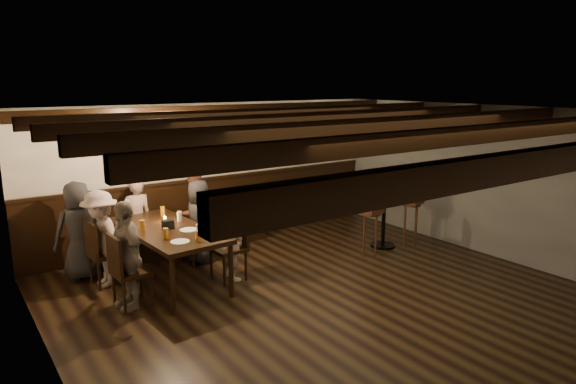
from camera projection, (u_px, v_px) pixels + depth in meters
room at (236, 195)px, 7.78m from camera, size 7.00×7.00×7.00m
dining_table at (167, 232)px, 7.06m from camera, size 1.07×2.15×0.79m
chair_left_near at (106, 265)px, 7.06m from camera, size 0.45×0.45×0.92m
chair_left_far at (131, 285)px, 6.37m from camera, size 0.46×0.46×0.94m
chair_right_near at (198, 245)px, 7.93m from camera, size 0.43×0.43×0.89m
chair_right_far at (230, 260)px, 7.24m from camera, size 0.46×0.46×0.96m
person_bench_left at (79, 231)px, 7.20m from camera, size 0.72×0.49×1.41m
person_bench_centre at (137, 220)px, 7.87m from camera, size 0.51×0.35×1.34m
person_bench_right at (194, 214)px, 8.31m from camera, size 0.66×0.53×1.30m
person_left_near at (101, 239)px, 6.96m from camera, size 0.55×0.89×1.34m
person_left_far at (126, 255)px, 6.27m from camera, size 0.38×0.82×1.36m
person_right_near at (199, 222)px, 7.87m from camera, size 0.45×0.66×1.29m
person_right_far at (231, 236)px, 7.19m from camera, size 0.33×0.48×1.27m
pint_a at (127, 216)px, 7.39m from camera, size 0.07×0.07×0.14m
pint_b at (163, 211)px, 7.68m from camera, size 0.07×0.07×0.14m
pint_c at (142, 225)px, 6.92m from camera, size 0.07×0.07×0.14m
pint_d at (179, 217)px, 7.36m from camera, size 0.07×0.07×0.14m
pint_e at (166, 233)px, 6.55m from camera, size 0.07×0.07×0.14m
pint_f at (199, 229)px, 6.73m from camera, size 0.07×0.07×0.14m
pint_g at (198, 236)px, 6.45m from camera, size 0.07×0.07×0.14m
plate_near at (180, 242)px, 6.42m from camera, size 0.24×0.24×0.01m
plate_far at (189, 230)px, 6.92m from camera, size 0.24×0.24×0.01m
condiment_caddy at (168, 225)px, 6.99m from camera, size 0.15×0.10×0.12m
candle at (165, 220)px, 7.34m from camera, size 0.05×0.05×0.05m
high_top_table at (384, 209)px, 8.60m from camera, size 0.57×0.57×1.01m
bar_stool_left at (370, 233)px, 8.22m from camera, size 0.32×0.33×1.02m
bar_stool_right at (411, 222)px, 8.82m from camera, size 0.33×0.35×1.02m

